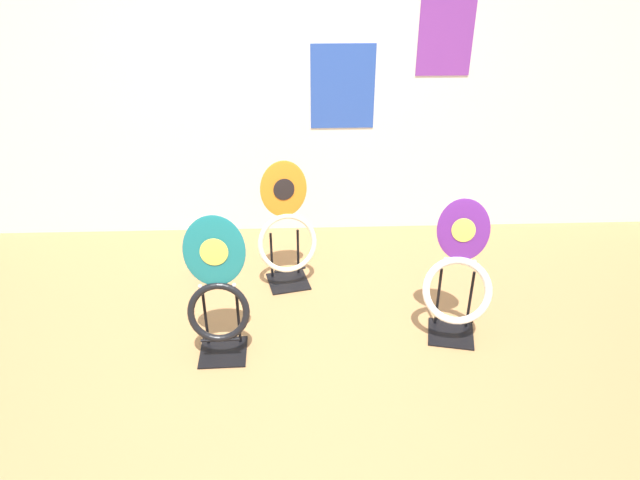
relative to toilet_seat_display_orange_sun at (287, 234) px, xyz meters
name	(u,v)px	position (x,y,z in m)	size (l,w,h in m)	color
ground_plane	(282,412)	(-0.02, -1.26, -0.40)	(14.00, 14.00, 0.00)	#A37547
wall_back	(282,73)	(-0.02, 0.87, 0.90)	(8.00, 0.07, 2.60)	silver
toilet_seat_display_orange_sun	(287,234)	(0.00, 0.00, 0.00)	(0.44, 0.33, 0.91)	black
toilet_seat_display_teal_sax	(218,297)	(-0.38, -0.76, 0.01)	(0.36, 0.29, 0.89)	black
toilet_seat_display_purple_note	(458,282)	(1.04, -0.64, -0.01)	(0.45, 0.36, 0.88)	black
paint_can	(208,266)	(-0.58, 0.11, -0.32)	(0.18, 0.18, 0.15)	teal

